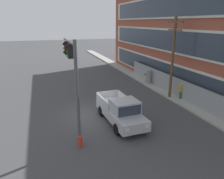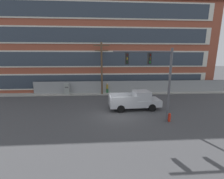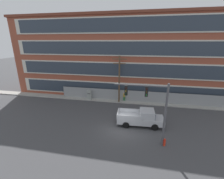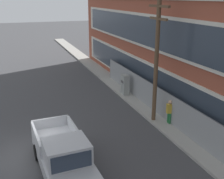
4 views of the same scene
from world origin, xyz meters
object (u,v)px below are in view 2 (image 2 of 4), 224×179
at_px(utility_pole_near_corner, 102,67).
at_px(electrical_cabinet, 67,89).
at_px(pickup_truck_silver, 136,101).
at_px(traffic_signal_mast, 155,71).
at_px(pedestrian_near_cabinet, 107,88).
at_px(fire_hydrant, 169,117).

xyz_separation_m(utility_pole_near_corner, electrical_cabinet, (-5.24, 0.16, -3.39)).
bearing_deg(pickup_truck_silver, traffic_signal_mast, -78.31).
bearing_deg(pedestrian_near_cabinet, traffic_signal_mast, -71.32).
xyz_separation_m(pickup_truck_silver, utility_pole_near_corner, (-3.70, 6.54, 3.33)).
xyz_separation_m(utility_pole_near_corner, fire_hydrant, (6.00, -10.00, -3.90)).
bearing_deg(traffic_signal_mast, pickup_truck_silver, 101.69).
relative_size(traffic_signal_mast, electrical_cabinet, 3.57).
relative_size(traffic_signal_mast, pickup_truck_silver, 1.12).
height_order(utility_pole_near_corner, fire_hydrant, utility_pole_near_corner).
distance_m(pickup_truck_silver, fire_hydrant, 4.19).
height_order(utility_pole_near_corner, electrical_cabinet, utility_pole_near_corner).
distance_m(electrical_cabinet, pedestrian_near_cabinet, 6.07).
xyz_separation_m(pickup_truck_silver, electrical_cabinet, (-8.94, 6.69, -0.06)).
relative_size(traffic_signal_mast, pedestrian_near_cabinet, 3.76).
bearing_deg(traffic_signal_mast, pedestrian_near_cabinet, 108.68).
bearing_deg(traffic_signal_mast, utility_pole_near_corner, 113.84).
distance_m(traffic_signal_mast, pedestrian_near_cabinet, 11.78).
relative_size(pickup_truck_silver, utility_pole_near_corner, 0.73).
bearing_deg(pedestrian_near_cabinet, pickup_truck_silver, -68.13).
xyz_separation_m(pedestrian_near_cabinet, fire_hydrant, (5.19, -10.66, -0.59)).
height_order(utility_pole_near_corner, pedestrian_near_cabinet, utility_pole_near_corner).
bearing_deg(pedestrian_near_cabinet, utility_pole_near_corner, -141.18).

